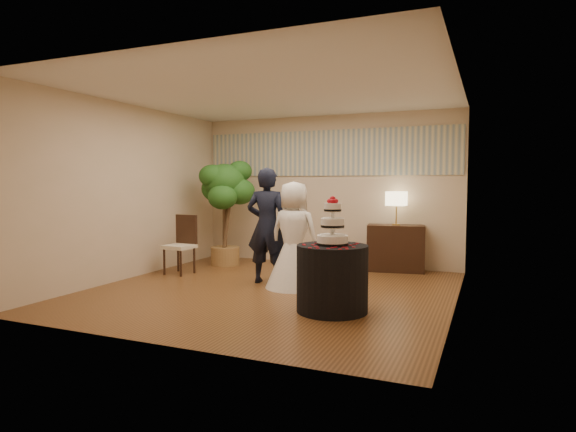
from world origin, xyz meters
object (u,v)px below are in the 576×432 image
at_px(cake_table, 332,278).
at_px(ficus_tree, 225,212).
at_px(table_lamp, 396,208).
at_px(side_chair, 179,245).
at_px(bride, 294,235).
at_px(groom, 267,226).
at_px(console, 396,248).
at_px(wedding_cake, 333,221).

bearing_deg(cake_table, ficus_tree, 140.52).
bearing_deg(table_lamp, side_chair, -153.15).
bearing_deg(bride, side_chair, -2.41).
bearing_deg(table_lamp, ficus_tree, -168.82).
height_order(bride, ficus_tree, ficus_tree).
height_order(groom, bride, groom).
height_order(console, ficus_tree, ficus_tree).
xyz_separation_m(wedding_cake, table_lamp, (0.22, 2.95, 0.00)).
bearing_deg(ficus_tree, wedding_cake, -39.48).
xyz_separation_m(bride, side_chair, (-2.18, 0.22, -0.28)).
relative_size(table_lamp, side_chair, 0.58).
relative_size(cake_table, console, 0.88).
xyz_separation_m(wedding_cake, ficus_tree, (-2.84, 2.34, -0.10)).
distance_m(bride, ficus_tree, 2.33).
bearing_deg(groom, table_lamp, -139.96).
xyz_separation_m(groom, cake_table, (1.42, -1.18, -0.49)).
relative_size(table_lamp, ficus_tree, 0.29).
relative_size(groom, bride, 1.14).
relative_size(bride, ficus_tree, 0.78).
height_order(cake_table, side_chair, side_chair).
bearing_deg(console, side_chair, -162.02).
xyz_separation_m(cake_table, wedding_cake, (0.00, 0.00, 0.69)).
distance_m(console, side_chair, 3.73).
height_order(bride, table_lamp, bride).
height_order(console, table_lamp, table_lamp).
bearing_deg(table_lamp, wedding_cake, -94.30).
bearing_deg(console, bride, -129.85).
bearing_deg(ficus_tree, side_chair, -103.60).
bearing_deg(wedding_cake, bride, 131.32).
distance_m(console, ficus_tree, 3.18).
xyz_separation_m(ficus_tree, side_chair, (-0.26, -1.08, -0.50)).
relative_size(cake_table, ficus_tree, 0.43).
bearing_deg(groom, ficus_tree, -46.49).
xyz_separation_m(bride, cake_table, (0.92, -1.05, -0.38)).
height_order(groom, cake_table, groom).
bearing_deg(ficus_tree, table_lamp, 11.18).
bearing_deg(bride, console, -117.69).
bearing_deg(table_lamp, bride, -120.97).
distance_m(bride, cake_table, 1.44).
bearing_deg(ficus_tree, cake_table, -39.48).
bearing_deg(ficus_tree, groom, -39.28).
distance_m(wedding_cake, side_chair, 3.41).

